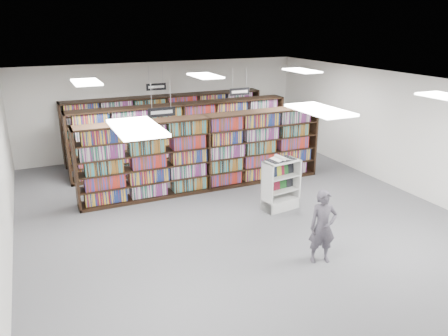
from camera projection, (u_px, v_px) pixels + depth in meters
name	position (u px, v px, depth m)	size (l,w,h in m)	color
floor	(237.00, 216.00, 10.67)	(12.00, 12.00, 0.00)	#4F4F54
ceiling	(239.00, 84.00, 9.64)	(10.00, 12.00, 0.10)	white
wall_back	(164.00, 108.00, 15.34)	(10.00, 0.10, 3.20)	silver
wall_right	(400.00, 132.00, 12.09)	(0.10, 12.00, 3.20)	silver
bookshelf_row_near	(206.00, 153.00, 12.06)	(7.00, 0.60, 2.10)	black
bookshelf_row_mid	(183.00, 136.00, 13.79)	(7.00, 0.60, 2.10)	black
bookshelf_row_far	(167.00, 125.00, 15.26)	(7.00, 0.60, 2.10)	black
aisle_sign_left	(162.00, 111.00, 10.14)	(0.65, 0.02, 0.80)	#B2B2B7
aisle_sign_right	(240.00, 91.00, 13.03)	(0.65, 0.02, 0.80)	#B2B2B7
aisle_sign_center	(156.00, 86.00, 13.98)	(0.65, 0.02, 0.80)	#B2B2B7
troffer_front_left	(137.00, 128.00, 5.90)	(0.60, 1.20, 0.04)	white
troffer_front_center	(320.00, 110.00, 7.06)	(0.60, 1.20, 0.04)	white
troffer_back_left	(86.00, 82.00, 10.22)	(0.60, 1.20, 0.04)	white
troffer_back_center	(205.00, 76.00, 11.38)	(0.60, 1.20, 0.04)	white
troffer_back_right	(302.00, 71.00, 12.54)	(0.60, 1.20, 0.04)	white
endcap_display	(280.00, 191.00, 10.97)	(0.97, 0.57, 1.28)	silver
open_book	(281.00, 159.00, 10.72)	(0.75, 0.50, 0.13)	black
shopper	(323.00, 227.00, 8.45)	(0.54, 0.36, 1.49)	#4F4A55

